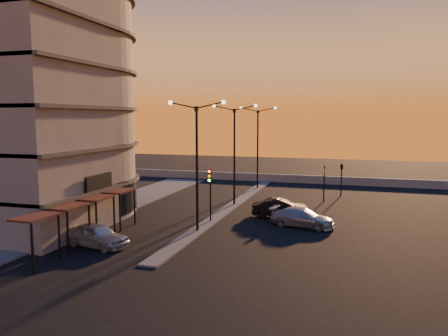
% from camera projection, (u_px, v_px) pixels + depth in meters
% --- Properties ---
extents(ground, '(120.00, 120.00, 0.00)m').
position_uv_depth(ground, '(197.00, 232.00, 31.85)').
color(ground, black).
rests_on(ground, ground).
extents(sidewalk_west, '(5.00, 40.00, 0.12)m').
position_uv_depth(sidewalk_west, '(102.00, 211.00, 38.68)').
color(sidewalk_west, '#51514E').
rests_on(sidewalk_west, ground).
extents(median, '(1.20, 36.00, 0.12)m').
position_uv_depth(median, '(234.00, 205.00, 41.34)').
color(median, '#51514E').
rests_on(median, ground).
extents(parapet, '(44.00, 0.50, 1.00)m').
position_uv_depth(parapet, '(283.00, 178.00, 55.91)').
color(parapet, gray).
rests_on(parapet, ground).
extents(building, '(14.35, 17.08, 25.00)m').
position_uv_depth(building, '(31.00, 71.00, 34.54)').
color(building, slate).
rests_on(building, ground).
extents(streetlamp_near, '(4.32, 0.32, 9.51)m').
position_uv_depth(streetlamp_near, '(197.00, 155.00, 31.20)').
color(streetlamp_near, black).
rests_on(streetlamp_near, ground).
extents(streetlamp_mid, '(4.32, 0.32, 9.51)m').
position_uv_depth(streetlamp_mid, '(234.00, 146.00, 40.70)').
color(streetlamp_mid, black).
rests_on(streetlamp_mid, ground).
extents(streetlamp_far, '(4.32, 0.32, 9.51)m').
position_uv_depth(streetlamp_far, '(258.00, 141.00, 50.20)').
color(streetlamp_far, black).
rests_on(streetlamp_far, ground).
extents(traffic_light_main, '(0.28, 0.44, 4.25)m').
position_uv_depth(traffic_light_main, '(210.00, 187.00, 34.24)').
color(traffic_light_main, black).
rests_on(traffic_light_main, ground).
extents(signal_east_a, '(0.13, 0.16, 3.60)m').
position_uv_depth(signal_east_a, '(324.00, 183.00, 42.61)').
color(signal_east_a, black).
rests_on(signal_east_a, ground).
extents(signal_east_b, '(0.42, 1.99, 3.60)m').
position_uv_depth(signal_east_b, '(342.00, 167.00, 45.84)').
color(signal_east_b, black).
rests_on(signal_east_b, ground).
extents(car_hatchback, '(4.73, 2.67, 1.52)m').
position_uv_depth(car_hatchback, '(96.00, 235.00, 28.10)').
color(car_hatchback, '#B2B5BA').
rests_on(car_hatchback, ground).
extents(car_sedan, '(4.93, 2.46, 1.55)m').
position_uv_depth(car_sedan, '(280.00, 208.00, 36.40)').
color(car_sedan, black).
rests_on(car_sedan, ground).
extents(car_wagon, '(5.17, 2.92, 1.41)m').
position_uv_depth(car_wagon, '(302.00, 218.00, 33.21)').
color(car_wagon, '#A5A7AD').
rests_on(car_wagon, ground).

